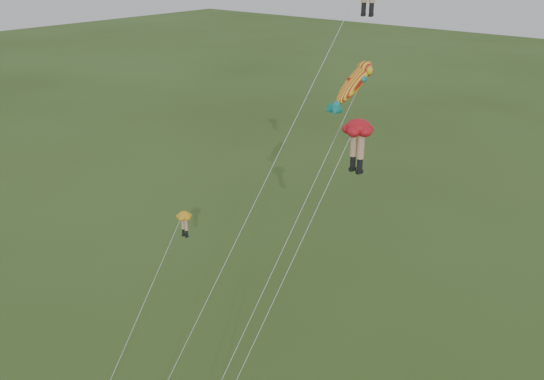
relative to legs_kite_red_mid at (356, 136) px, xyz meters
The scene contains 3 objects.
legs_kite_red_mid is the anchor object (origin of this frame).
legs_kite_yellow 13.83m from the legs_kite_red_mid, behind, with size 3.33×9.71×7.58m.
fish_kite 4.53m from the legs_kite_red_mid, 125.29° to the left, with size 1.58×13.63×17.34m.
Camera 1 is at (18.97, -16.10, 22.66)m, focal length 40.00 mm.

